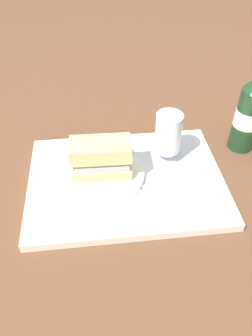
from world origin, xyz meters
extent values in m
plane|color=brown|center=(0.00, 0.00, 0.00)|extent=(3.00, 3.00, 0.00)
cube|color=beige|center=(0.00, 0.00, 0.01)|extent=(0.44, 0.32, 0.02)
cube|color=silver|center=(0.00, 0.00, 0.02)|extent=(0.38, 0.27, 0.00)
cylinder|color=silver|center=(-0.05, 0.01, 0.03)|extent=(0.19, 0.19, 0.01)
cube|color=tan|center=(-0.05, 0.01, 0.05)|extent=(0.13, 0.07, 0.02)
cube|color=#9EA3A8|center=(-0.05, 0.01, 0.07)|extent=(0.12, 0.06, 0.02)
cube|color=silver|center=(-0.05, 0.01, 0.08)|extent=(0.11, 0.05, 0.01)
sphere|color=#47932D|center=(0.00, 0.01, 0.09)|extent=(0.04, 0.04, 0.04)
cube|color=tan|center=(-0.05, 0.01, 0.10)|extent=(0.13, 0.07, 0.04)
cylinder|color=silver|center=(0.10, 0.05, 0.02)|extent=(0.06, 0.06, 0.01)
cylinder|color=silver|center=(0.10, 0.05, 0.04)|extent=(0.01, 0.01, 0.02)
cylinder|color=silver|center=(0.10, 0.05, 0.10)|extent=(0.06, 0.06, 0.09)
cylinder|color=gold|center=(0.10, 0.05, 0.07)|extent=(0.06, 0.06, 0.05)
cylinder|color=white|center=(0.10, 0.05, 0.10)|extent=(0.05, 0.05, 0.01)
cube|color=white|center=(0.08, -0.07, 0.02)|extent=(0.09, 0.07, 0.01)
cylinder|color=#19381E|center=(0.31, 0.10, 0.08)|extent=(0.06, 0.06, 0.17)
cylinder|color=silver|center=(0.31, 0.10, 0.09)|extent=(0.07, 0.07, 0.05)
camera|label=1|loc=(-0.06, -0.52, 0.54)|focal=34.69mm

